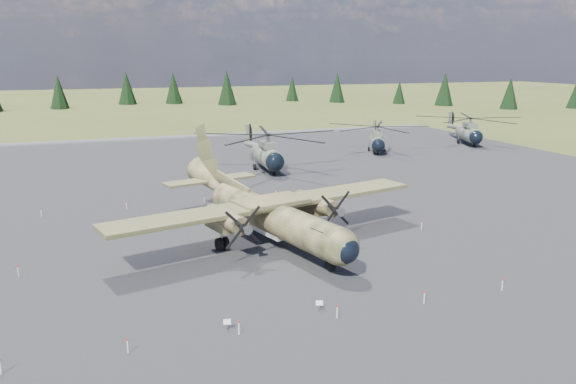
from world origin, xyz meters
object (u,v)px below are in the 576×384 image
object	(u,v)px
helicopter_near	(267,144)
helicopter_mid	(377,133)
helicopter_far	(469,125)
transport_plane	(265,209)

from	to	relation	value
helicopter_near	helicopter_mid	distance (m)	23.27
helicopter_mid	helicopter_far	xyz separation A→B (m)	(19.06, 1.69, 0.35)
helicopter_near	helicopter_far	world-z (taller)	helicopter_near
transport_plane	helicopter_near	bearing A→B (deg)	58.08
helicopter_near	helicopter_mid	size ratio (longest dim) A/B	1.07
transport_plane	helicopter_far	distance (m)	62.72
helicopter_mid	helicopter_far	distance (m)	19.14
transport_plane	helicopter_near	distance (m)	29.31
helicopter_mid	helicopter_far	world-z (taller)	helicopter_far
transport_plane	helicopter_far	bearing A→B (deg)	23.73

